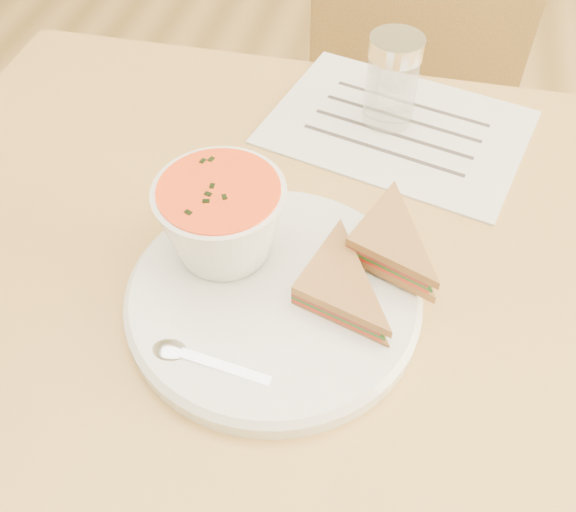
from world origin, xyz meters
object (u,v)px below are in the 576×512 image
(plate, at_px, (273,298))
(condiment_shaker, at_px, (392,82))
(dining_table, at_px, (315,419))
(soup_bowl, at_px, (222,223))
(chair_far, at_px, (407,178))

(plate, height_order, condiment_shaker, condiment_shaker)
(dining_table, height_order, soup_bowl, soup_bowl)
(dining_table, bearing_deg, soup_bowl, -160.39)
(plate, bearing_deg, chair_far, 77.95)
(plate, relative_size, condiment_shaker, 2.45)
(dining_table, bearing_deg, plate, -117.66)
(dining_table, distance_m, soup_bowl, 0.45)
(soup_bowl, relative_size, condiment_shaker, 1.07)
(dining_table, bearing_deg, condiment_shaker, 81.77)
(dining_table, height_order, condiment_shaker, condiment_shaker)
(condiment_shaker, bearing_deg, chair_far, 79.50)
(plate, height_order, soup_bowl, soup_bowl)
(condiment_shaker, bearing_deg, dining_table, -98.23)
(chair_far, relative_size, plate, 3.14)
(soup_bowl, bearing_deg, condiment_shaker, 63.99)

